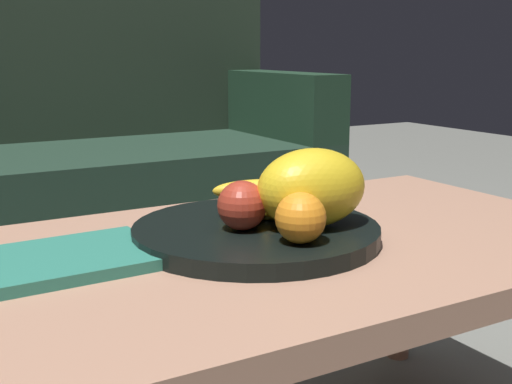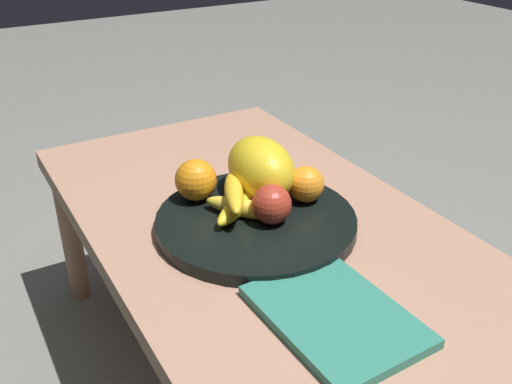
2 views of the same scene
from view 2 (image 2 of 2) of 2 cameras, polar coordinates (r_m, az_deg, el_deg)
ground_plane at (r=1.36m, az=0.66°, el=-18.17°), size 8.00×8.00×0.00m
coffee_table at (r=1.12m, az=0.77°, el=-4.92°), size 1.10×0.61×0.42m
fruit_bowl at (r=1.07m, az=0.00°, el=-2.95°), size 0.37×0.37×0.03m
melon_large_front at (r=1.11m, az=0.48°, el=2.37°), size 0.18×0.13×0.12m
orange_front at (r=1.10m, az=4.93°, el=0.78°), size 0.07×0.07×0.07m
orange_left at (r=1.11m, az=-5.93°, el=1.19°), size 0.08×0.08×0.08m
apple_front at (r=1.03m, az=1.54°, el=-1.21°), size 0.07×0.07×0.07m
banana_bunch at (r=1.06m, az=-1.75°, el=-0.98°), size 0.16×0.14×0.06m
magazine at (r=0.87m, az=7.78°, el=-11.94°), size 0.26×0.19×0.02m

